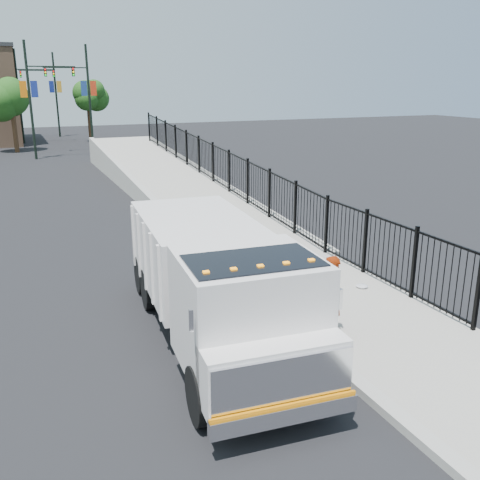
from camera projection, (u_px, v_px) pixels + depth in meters
name	position (u px, v px, depth m)	size (l,w,h in m)	color
ground	(286.00, 326.00, 12.11)	(120.00, 120.00, 0.00)	black
sidewalk	(414.00, 346.00, 11.07)	(3.55, 12.00, 0.12)	#9E998E
curb	(335.00, 364.00, 10.33)	(0.30, 12.00, 0.16)	#ADAAA3
ramp	(173.00, 191.00, 26.98)	(3.95, 24.00, 1.70)	#9E998E
iron_fence	(229.00, 185.00, 23.75)	(0.10, 28.00, 1.80)	black
truck	(217.00, 279.00, 10.97)	(2.99, 7.65, 2.56)	black
worker	(332.00, 296.00, 11.22)	(0.65, 0.42, 1.77)	#6D1B03
debris	(362.00, 286.00, 14.06)	(0.32, 0.32, 0.08)	silver
light_pole_0	(34.00, 96.00, 36.91)	(3.78, 0.22, 8.00)	black
light_pole_1	(85.00, 94.00, 40.95)	(3.78, 0.22, 8.00)	black
light_pole_2	(22.00, 93.00, 46.47)	(3.77, 0.22, 8.00)	black
light_pole_3	(53.00, 91.00, 52.04)	(3.78, 0.22, 8.00)	black
tree_0	(11.00, 100.00, 40.58)	(2.98, 2.98, 5.49)	#382314
tree_1	(88.00, 98.00, 47.98)	(2.15, 2.15, 5.07)	#382314
tree_2	(8.00, 96.00, 51.84)	(2.42, 2.42, 5.21)	#382314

